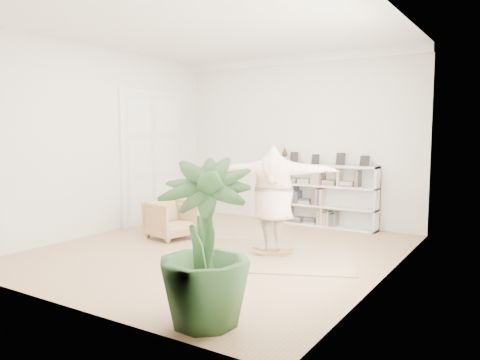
# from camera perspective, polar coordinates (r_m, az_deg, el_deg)

# --- Properties ---
(floor) EXTENTS (6.00, 6.00, 0.00)m
(floor) POSITION_cam_1_polar(r_m,az_deg,el_deg) (7.94, -2.57, -8.56)
(floor) COLOR #A17653
(floor) RESTS_ON ground
(room_shell) EXTENTS (6.00, 6.00, 6.00)m
(room_shell) POSITION_cam_1_polar(r_m,az_deg,el_deg) (10.35, 6.96, 14.36)
(room_shell) COLOR silver
(room_shell) RESTS_ON floor
(doors) EXTENTS (0.09, 1.78, 2.92)m
(doors) POSITION_cam_1_polar(r_m,az_deg,el_deg) (10.42, -10.77, 2.61)
(doors) COLOR white
(doors) RESTS_ON floor
(bookshelf) EXTENTS (2.20, 0.35, 1.64)m
(bookshelf) POSITION_cam_1_polar(r_m,az_deg,el_deg) (9.92, 10.33, -1.98)
(bookshelf) COLOR silver
(bookshelf) RESTS_ON floor
(armchair) EXTENTS (0.91, 0.90, 0.71)m
(armchair) POSITION_cam_1_polar(r_m,az_deg,el_deg) (8.83, -8.45, -4.78)
(armchair) COLOR tan
(armchair) RESTS_ON floor
(rug) EXTENTS (3.10, 2.84, 0.02)m
(rug) POSITION_cam_1_polar(r_m,az_deg,el_deg) (7.62, 3.99, -9.12)
(rug) COLOR tan
(rug) RESTS_ON floor
(rocker_board) EXTENTS (0.53, 0.44, 0.10)m
(rocker_board) POSITION_cam_1_polar(r_m,az_deg,el_deg) (7.61, 3.99, -8.72)
(rocker_board) COLOR olive
(rocker_board) RESTS_ON rug
(person) EXTENTS (2.11, 1.35, 1.68)m
(person) POSITION_cam_1_polar(r_m,az_deg,el_deg) (7.43, 4.04, -2.04)
(person) COLOR #CBAD98
(person) RESTS_ON rocker_board
(houseplant) EXTENTS (1.28, 1.28, 1.72)m
(houseplant) POSITION_cam_1_polar(r_m,az_deg,el_deg) (4.82, -4.34, -7.64)
(houseplant) COLOR #2D542A
(houseplant) RESTS_ON floor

